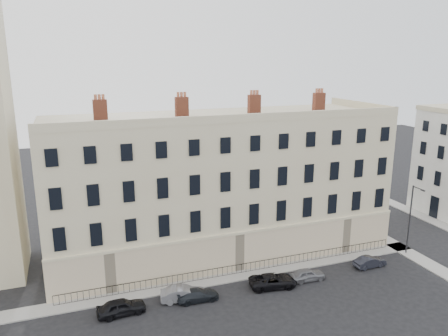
{
  "coord_description": "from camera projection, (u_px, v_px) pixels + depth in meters",
  "views": [
    {
      "loc": [
        -21.09,
        -31.12,
        20.86
      ],
      "look_at": [
        -6.17,
        10.0,
        9.76
      ],
      "focal_mm": 35.0,
      "sensor_mm": 36.0,
      "label": 1
    }
  ],
  "objects": [
    {
      "name": "pavement_terrace",
      "position": [
        204.0,
        282.0,
        41.69
      ],
      "size": [
        48.0,
        2.0,
        0.12
      ],
      "primitive_type": "cube",
      "color": "gray",
      "rests_on": "ground"
    },
    {
      "name": "car_d",
      "position": [
        273.0,
        281.0,
        40.73
      ],
      "size": [
        4.77,
        2.75,
        1.25
      ],
      "primitive_type": "imported",
      "rotation": [
        0.0,
        0.0,
        1.41
      ],
      "color": "black",
      "rests_on": "ground"
    },
    {
      "name": "car_f",
      "position": [
        370.0,
        262.0,
        44.63
      ],
      "size": [
        3.48,
        1.32,
        1.13
      ],
      "primitive_type": "imported",
      "rotation": [
        0.0,
        0.0,
        1.6
      ],
      "color": "black",
      "rests_on": "ground"
    },
    {
      "name": "pavement_adjacent",
      "position": [
        433.0,
        221.0,
        57.16
      ],
      "size": [
        2.0,
        20.0,
        0.12
      ],
      "primitive_type": "cube",
      "color": "gray",
      "rests_on": "ground"
    },
    {
      "name": "streetlamp",
      "position": [
        411.0,
        217.0,
        46.68
      ],
      "size": [
        0.18,
        1.68,
        7.78
      ],
      "rotation": [
        0.0,
        0.0,
        0.0
      ],
      "color": "#28292D",
      "rests_on": "ground"
    },
    {
      "name": "ground",
      "position": [
        323.0,
        289.0,
        40.46
      ],
      "size": [
        160.0,
        160.0,
        0.0
      ],
      "primitive_type": "plane",
      "color": "black",
      "rests_on": "ground"
    },
    {
      "name": "pavement_east_return",
      "position": [
        381.0,
        237.0,
        52.03
      ],
      "size": [
        2.0,
        24.0,
        0.12
      ],
      "primitive_type": "cube",
      "color": "gray",
      "rests_on": "ground"
    },
    {
      "name": "car_c",
      "position": [
        197.0,
        295.0,
        38.45
      ],
      "size": [
        3.86,
        1.69,
        1.1
      ],
      "primitive_type": "imported",
      "rotation": [
        0.0,
        0.0,
        1.53
      ],
      "color": "black",
      "rests_on": "ground"
    },
    {
      "name": "car_b",
      "position": [
        183.0,
        294.0,
        38.42
      ],
      "size": [
        4.2,
        2.07,
        1.32
      ],
      "primitive_type": "imported",
      "rotation": [
        0.0,
        0.0,
        1.4
      ],
      "color": "slate",
      "rests_on": "ground"
    },
    {
      "name": "car_a",
      "position": [
        121.0,
        307.0,
        36.34
      ],
      "size": [
        4.12,
        1.88,
        1.37
      ],
      "primitive_type": "imported",
      "rotation": [
        0.0,
        0.0,
        1.64
      ],
      "color": "black",
      "rests_on": "ground"
    },
    {
      "name": "railings",
      "position": [
        241.0,
        268.0,
        43.26
      ],
      "size": [
        35.0,
        0.04,
        0.96
      ],
      "color": "black",
      "rests_on": "ground"
    },
    {
      "name": "car_e",
      "position": [
        307.0,
        275.0,
        41.95
      ],
      "size": [
        3.56,
        1.55,
        1.2
      ],
      "primitive_type": "imported",
      "rotation": [
        0.0,
        0.0,
        1.53
      ],
      "color": "slate",
      "rests_on": "ground"
    },
    {
      "name": "terrace",
      "position": [
        220.0,
        184.0,
        47.55
      ],
      "size": [
        36.22,
        12.22,
        17.0
      ],
      "color": "#C7B894",
      "rests_on": "ground"
    }
  ]
}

